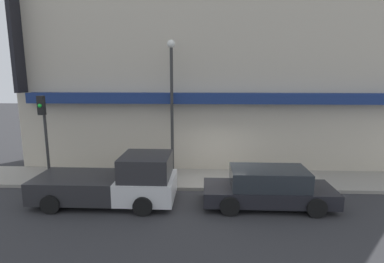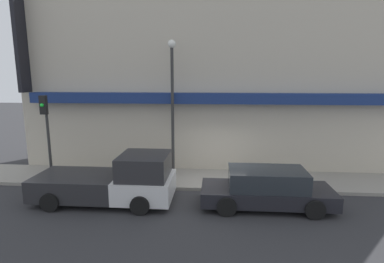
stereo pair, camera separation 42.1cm
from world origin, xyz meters
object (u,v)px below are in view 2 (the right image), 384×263
at_px(pickup_truck, 114,181).
at_px(traffic_light, 46,123).
at_px(fire_hydrant, 155,175).
at_px(street_lamp, 172,94).
at_px(parked_car, 267,189).

height_order(pickup_truck, traffic_light, traffic_light).
bearing_deg(traffic_light, fire_hydrant, 2.06).
xyz_separation_m(fire_hydrant, street_lamp, (0.67, 1.14, 3.49)).
bearing_deg(traffic_light, parked_car, -10.62).
height_order(parked_car, fire_hydrant, parked_car).
bearing_deg(parked_car, fire_hydrant, 159.60).
bearing_deg(fire_hydrant, traffic_light, -177.94).
height_order(fire_hydrant, street_lamp, street_lamp).
bearing_deg(street_lamp, parked_car, -38.09).
bearing_deg(pickup_truck, fire_hydrant, 59.47).
bearing_deg(traffic_light, street_lamp, 13.73).
distance_m(fire_hydrant, street_lamp, 3.73).
height_order(street_lamp, traffic_light, street_lamp).
relative_size(pickup_truck, fire_hydrant, 8.14).
height_order(pickup_truck, street_lamp, street_lamp).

